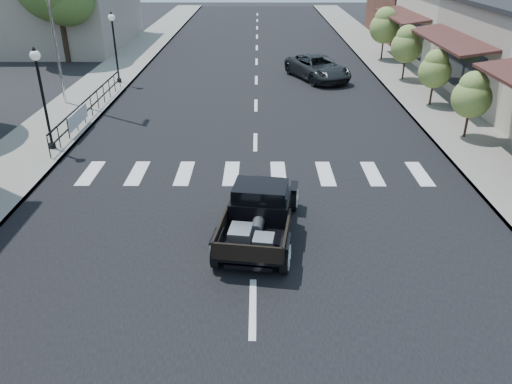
{
  "coord_description": "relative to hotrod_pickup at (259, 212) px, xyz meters",
  "views": [
    {
      "loc": [
        0.11,
        -11.45,
        7.01
      ],
      "look_at": [
        0.05,
        0.61,
        1.0
      ],
      "focal_mm": 35.0,
      "sensor_mm": 36.0,
      "label": 1
    }
  ],
  "objects": [
    {
      "name": "ground",
      "position": [
        -0.14,
        0.06,
        -0.74
      ],
      "size": [
        120.0,
        120.0,
        0.0
      ],
      "primitive_type": "plane",
      "color": "black",
      "rests_on": "ground"
    },
    {
      "name": "small_tree_e",
      "position": [
        8.16,
        22.29,
        1.0
      ],
      "size": [
        1.91,
        1.91,
        3.18
      ],
      "primitive_type": null,
      "color": "olive",
      "rests_on": "sidewalk_right"
    },
    {
      "name": "sidewalk_left",
      "position": [
        -8.64,
        15.06,
        -0.66
      ],
      "size": [
        3.0,
        80.0,
        0.15
      ],
      "primitive_type": "cube",
      "color": "gray",
      "rests_on": "ground"
    },
    {
      "name": "second_car",
      "position": [
        3.37,
        17.31,
        -0.07
      ],
      "size": [
        3.91,
        5.3,
        1.34
      ],
      "primitive_type": "imported",
      "rotation": [
        0.0,
        0.0,
        0.4
      ],
      "color": "black",
      "rests_on": "ground"
    },
    {
      "name": "hotrod_pickup",
      "position": [
        0.0,
        0.0,
        0.0
      ],
      "size": [
        2.57,
        4.5,
        1.48
      ],
      "primitive_type": null,
      "rotation": [
        0.0,
        0.0,
        -0.14
      ],
      "color": "black",
      "rests_on": "ground"
    },
    {
      "name": "small_tree_c",
      "position": [
        8.16,
        11.8,
        0.66
      ],
      "size": [
        1.5,
        1.5,
        2.49
      ],
      "primitive_type": null,
      "color": "olive",
      "rests_on": "sidewalk_right"
    },
    {
      "name": "lamp_post_c",
      "position": [
        -7.74,
        16.06,
        1.27
      ],
      "size": [
        0.36,
        0.36,
        3.72
      ],
      "primitive_type": null,
      "color": "black",
      "rests_on": "sidewalk_left"
    },
    {
      "name": "banner",
      "position": [
        -7.36,
        8.06,
        -0.29
      ],
      "size": [
        0.04,
        2.2,
        0.6
      ],
      "primitive_type": null,
      "color": "silver",
      "rests_on": "sidewalk_left"
    },
    {
      "name": "lamp_post_b",
      "position": [
        -7.74,
        6.06,
        1.27
      ],
      "size": [
        0.36,
        0.36,
        3.72
      ],
      "primitive_type": null,
      "color": "black",
      "rests_on": "sidewalk_left"
    },
    {
      "name": "small_tree_b",
      "position": [
        8.16,
        7.36,
        0.66
      ],
      "size": [
        1.5,
        1.5,
        2.5
      ],
      "primitive_type": null,
      "color": "olive",
      "rests_on": "sidewalk_right"
    },
    {
      "name": "small_tree_d",
      "position": [
        8.16,
        16.84,
        0.83
      ],
      "size": [
        1.71,
        1.71,
        2.85
      ],
      "primitive_type": null,
      "color": "olive",
      "rests_on": "sidewalk_right"
    },
    {
      "name": "road",
      "position": [
        -0.14,
        15.06,
        -0.73
      ],
      "size": [
        14.0,
        80.0,
        0.02
      ],
      "primitive_type": "cube",
      "color": "black",
      "rests_on": "ground"
    },
    {
      "name": "road_markings",
      "position": [
        -0.14,
        10.06,
        -0.74
      ],
      "size": [
        12.0,
        60.0,
        0.06
      ],
      "primitive_type": null,
      "color": "silver",
      "rests_on": "ground"
    },
    {
      "name": "sidewalk_right",
      "position": [
        8.36,
        15.06,
        -0.66
      ],
      "size": [
        3.0,
        80.0,
        0.15
      ],
      "primitive_type": "cube",
      "color": "gray",
      "rests_on": "ground"
    },
    {
      "name": "storefront_far",
      "position": [
        14.86,
        22.06,
        1.51
      ],
      "size": [
        10.0,
        9.0,
        4.5
      ],
      "primitive_type": "cube",
      "color": "beige",
      "rests_on": "ground"
    },
    {
      "name": "railing",
      "position": [
        -7.44,
        10.06,
        -0.09
      ],
      "size": [
        0.08,
        10.0,
        1.0
      ],
      "primitive_type": null,
      "color": "black",
      "rests_on": "sidewalk_left"
    },
    {
      "name": "low_building_left",
      "position": [
        -15.14,
        28.06,
        1.76
      ],
      "size": [
        10.0,
        12.0,
        5.0
      ],
      "primitive_type": "cube",
      "color": "gray",
      "rests_on": "ground"
    }
  ]
}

